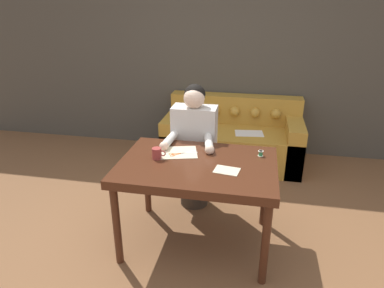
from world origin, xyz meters
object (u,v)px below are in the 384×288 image
mug (157,153)px  thread_spool (261,153)px  person (194,148)px  couch (233,139)px  dining_table (197,172)px  scissors (178,154)px

mug → thread_spool: bearing=14.6°
person → mug: 0.63m
couch → person: bearing=-104.4°
person → mug: size_ratio=10.93×
dining_table → thread_spool: thread_spool is taller
couch → thread_spool: 1.59m
scissors → mug: 0.19m
scissors → thread_spool: size_ratio=5.09×
dining_table → couch: 1.75m
person → dining_table: bearing=-76.8°
scissors → thread_spool: bearing=8.4°
dining_table → thread_spool: 0.54m
thread_spool → dining_table: bearing=-155.2°
mug → thread_spool: (0.81, 0.21, -0.02)m
person → couch: bearing=75.6°
thread_spool → mug: bearing=-165.4°
scissors → thread_spool: thread_spool is taller
dining_table → couch: (0.15, 1.70, -0.38)m
dining_table → person: (-0.14, 0.58, -0.05)m
couch → scissors: 1.68m
dining_table → couch: size_ratio=0.73×
scissors → mug: bearing=-142.3°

